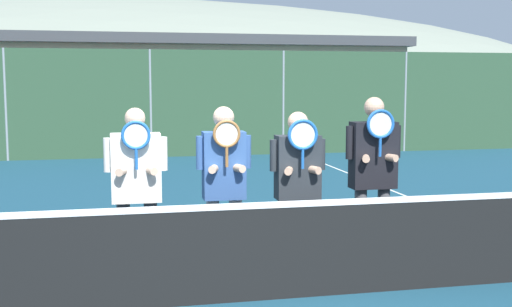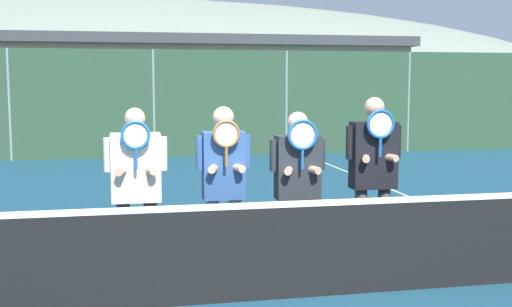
# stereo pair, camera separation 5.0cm
# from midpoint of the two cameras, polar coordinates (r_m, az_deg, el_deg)

# --- Properties ---
(ground_plane) EXTENTS (120.00, 120.00, 0.00)m
(ground_plane) POSITION_cam_midpoint_polar(r_m,az_deg,el_deg) (6.01, -3.29, -13.16)
(ground_plane) COLOR navy
(hill_distant) EXTENTS (103.94, 57.75, 20.21)m
(hill_distant) POSITION_cam_midpoint_polar(r_m,az_deg,el_deg) (69.05, -11.03, 4.60)
(hill_distant) COLOR gray
(hill_distant) RESTS_ON ground_plane
(clubhouse_building) EXTENTS (16.52, 5.50, 3.71)m
(clubhouse_building) POSITION_cam_midpoint_polar(r_m,az_deg,el_deg) (25.55, -5.48, 6.06)
(clubhouse_building) COLOR beige
(clubhouse_building) RESTS_ON ground_plane
(fence_back) EXTENTS (21.92, 0.06, 2.87)m
(fence_back) POSITION_cam_midpoint_polar(r_m,az_deg,el_deg) (17.31, -8.99, 4.40)
(fence_back) COLOR gray
(fence_back) RESTS_ON ground_plane
(tennis_net) EXTENTS (11.00, 0.09, 1.02)m
(tennis_net) POSITION_cam_midpoint_polar(r_m,az_deg,el_deg) (5.87, -3.32, -8.78)
(tennis_net) COLOR gray
(tennis_net) RESTS_ON ground_plane
(court_line_right_sideline) EXTENTS (0.05, 16.00, 0.01)m
(court_line_right_sideline) POSITION_cam_midpoint_polar(r_m,az_deg,el_deg) (10.11, 17.73, -5.37)
(court_line_right_sideline) COLOR white
(court_line_right_sideline) RESTS_ON ground_plane
(player_leftmost) EXTENTS (0.61, 0.34, 1.76)m
(player_leftmost) POSITION_cam_midpoint_polar(r_m,az_deg,el_deg) (6.35, -10.38, -2.52)
(player_leftmost) COLOR #56565B
(player_leftmost) RESTS_ON ground_plane
(player_center_left) EXTENTS (0.55, 0.34, 1.77)m
(player_center_left) POSITION_cam_midpoint_polar(r_m,az_deg,el_deg) (6.39, -2.65, -2.36)
(player_center_left) COLOR white
(player_center_left) RESTS_ON ground_plane
(player_center_right) EXTENTS (0.58, 0.34, 1.71)m
(player_center_right) POSITION_cam_midpoint_polar(r_m,az_deg,el_deg) (6.54, 3.94, -2.36)
(player_center_right) COLOR #56565B
(player_center_right) RESTS_ON ground_plane
(player_rightmost) EXTENTS (0.61, 0.34, 1.85)m
(player_rightmost) POSITION_cam_midpoint_polar(r_m,az_deg,el_deg) (6.88, 10.60, -1.31)
(player_rightmost) COLOR #56565B
(player_rightmost) RESTS_ON ground_plane
(car_left_of_center) EXTENTS (4.18, 2.06, 1.79)m
(car_left_of_center) POSITION_cam_midpoint_polar(r_m,az_deg,el_deg) (19.74, -16.85, 2.93)
(car_left_of_center) COLOR maroon
(car_left_of_center) RESTS_ON ground_plane
(car_center) EXTENTS (4.58, 1.95, 1.78)m
(car_center) POSITION_cam_midpoint_polar(r_m,az_deg,el_deg) (19.58, -2.64, 3.16)
(car_center) COLOR slate
(car_center) RESTS_ON ground_plane
(car_right_of_center) EXTENTS (4.66, 1.94, 1.74)m
(car_right_of_center) POSITION_cam_midpoint_polar(r_m,az_deg,el_deg) (21.02, 11.21, 3.22)
(car_right_of_center) COLOR slate
(car_right_of_center) RESTS_ON ground_plane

